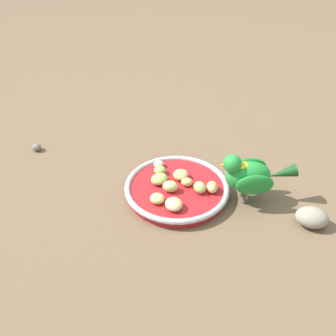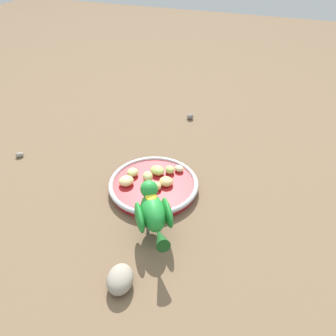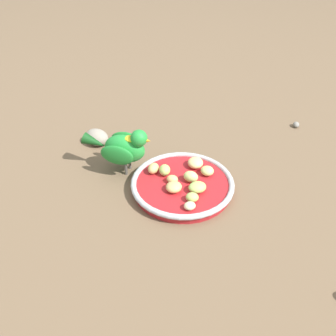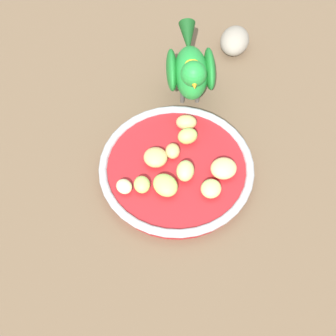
# 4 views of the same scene
# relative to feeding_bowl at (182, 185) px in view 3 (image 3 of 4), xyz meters

# --- Properties ---
(ground_plane) EXTENTS (4.00, 4.00, 0.00)m
(ground_plane) POSITION_rel_feeding_bowl_xyz_m (-0.01, -0.02, -0.01)
(ground_plane) COLOR brown
(feeding_bowl) EXTENTS (0.23, 0.23, 0.03)m
(feeding_bowl) POSITION_rel_feeding_bowl_xyz_m (0.00, 0.00, 0.00)
(feeding_bowl) COLOR #AD1E23
(feeding_bowl) RESTS_ON ground_plane
(apple_piece_0) EXTENTS (0.04, 0.04, 0.02)m
(apple_piece_0) POSITION_rel_feeding_bowl_xyz_m (0.01, -0.03, 0.02)
(apple_piece_0) COLOR tan
(apple_piece_0) RESTS_ON feeding_bowl
(apple_piece_1) EXTENTS (0.03, 0.03, 0.02)m
(apple_piece_1) POSITION_rel_feeding_bowl_xyz_m (0.01, 0.06, 0.02)
(apple_piece_1) COLOR #C6D17A
(apple_piece_1) RESTS_ON feeding_bowl
(apple_piece_2) EXTENTS (0.04, 0.04, 0.02)m
(apple_piece_2) POSITION_rel_feeding_bowl_xyz_m (-0.05, -0.01, 0.02)
(apple_piece_2) COLOR #B2CC66
(apple_piece_2) RESTS_ON feeding_bowl
(apple_piece_3) EXTENTS (0.04, 0.04, 0.02)m
(apple_piece_3) POSITION_rel_feeding_bowl_xyz_m (0.01, 0.02, 0.02)
(apple_piece_3) COLOR #C6D17A
(apple_piece_3) RESTS_ON feeding_bowl
(apple_piece_4) EXTENTS (0.04, 0.04, 0.02)m
(apple_piece_4) POSITION_rel_feeding_bowl_xyz_m (0.06, -0.02, 0.02)
(apple_piece_4) COLOR #B2CC66
(apple_piece_4) RESTS_ON feeding_bowl
(apple_piece_5) EXTENTS (0.04, 0.04, 0.02)m
(apple_piece_5) POSITION_rel_feeding_bowl_xyz_m (-0.07, -0.02, 0.02)
(apple_piece_5) COLOR tan
(apple_piece_5) RESTS_ON feeding_bowl
(apple_piece_6) EXTENTS (0.05, 0.05, 0.02)m
(apple_piece_6) POSITION_rel_feeding_bowl_xyz_m (-0.03, 0.06, 0.02)
(apple_piece_6) COLOR #E5C67F
(apple_piece_6) RESTS_ON feeding_bowl
(apple_piece_7) EXTENTS (0.03, 0.03, 0.02)m
(apple_piece_7) POSITION_rel_feeding_bowl_xyz_m (0.07, -0.04, 0.01)
(apple_piece_7) COLOR beige
(apple_piece_7) RESTS_ON feeding_bowl
(apple_piece_8) EXTENTS (0.03, 0.03, 0.02)m
(apple_piece_8) POSITION_rel_feeding_bowl_xyz_m (-0.02, -0.02, 0.01)
(apple_piece_8) COLOR tan
(apple_piece_8) RESTS_ON feeding_bowl
(apple_piece_9) EXTENTS (0.04, 0.05, 0.02)m
(apple_piece_9) POSITION_rel_feeding_bowl_xyz_m (0.04, 0.01, 0.02)
(apple_piece_9) COLOR #B2CC66
(apple_piece_9) RESTS_ON feeding_bowl
(parrot) EXTENTS (0.15, 0.12, 0.12)m
(parrot) POSITION_rel_feeding_bowl_xyz_m (-0.14, -0.06, 0.05)
(parrot) COLOR #59544C
(parrot) RESTS_ON ground_plane
(rock_large) EXTENTS (0.07, 0.06, 0.04)m
(rock_large) POSITION_rel_feeding_bowl_xyz_m (-0.28, -0.05, 0.01)
(rock_large) COLOR gray
(rock_large) RESTS_ON ground_plane
(pebble_0) EXTENTS (0.03, 0.03, 0.01)m
(pebble_0) POSITION_rel_feeding_bowl_xyz_m (0.00, 0.42, -0.01)
(pebble_0) COLOR gray
(pebble_0) RESTS_ON ground_plane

